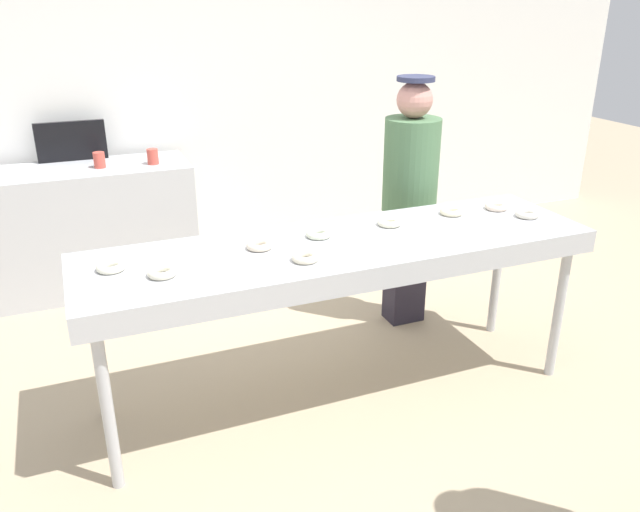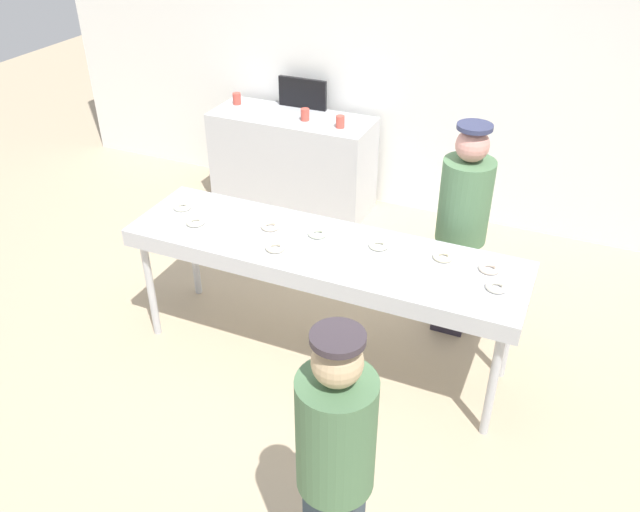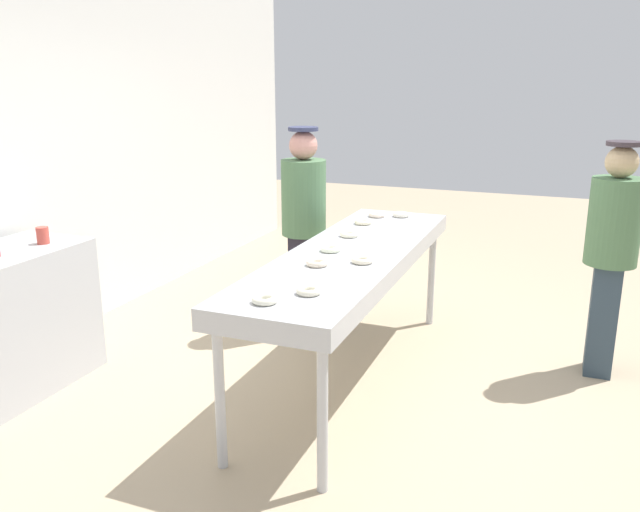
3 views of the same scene
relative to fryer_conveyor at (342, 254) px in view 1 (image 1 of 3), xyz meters
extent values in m
plane|color=tan|center=(0.00, 0.00, -0.86)|extent=(16.00, 16.00, 0.00)
cube|color=white|center=(0.00, 2.49, 0.83)|extent=(8.00, 0.12, 3.37)
cube|color=#B7BABF|center=(0.00, 0.00, 0.01)|extent=(2.69, 0.74, 0.12)
cube|color=slate|center=(0.00, 0.00, 0.03)|extent=(2.29, 0.52, 0.07)
cylinder|color=#B7BABF|center=(-1.25, -0.29, -0.46)|extent=(0.06, 0.06, 0.80)
cylinder|color=#B7BABF|center=(1.25, -0.29, -0.46)|extent=(0.06, 0.06, 0.80)
cylinder|color=#B7BABF|center=(-1.25, 0.29, -0.46)|extent=(0.06, 0.06, 0.80)
cylinder|color=#B7BABF|center=(1.25, 0.29, -0.46)|extent=(0.06, 0.06, 0.80)
torus|color=#F4E8C6|center=(-0.26, -0.16, 0.09)|extent=(0.16, 0.16, 0.04)
torus|color=white|center=(-0.08, 0.11, 0.09)|extent=(0.16, 0.16, 0.04)
torus|color=white|center=(-1.14, 0.07, 0.09)|extent=(0.18, 0.18, 0.04)
torus|color=silver|center=(1.15, -0.04, 0.09)|extent=(0.15, 0.15, 0.04)
torus|color=#F8E0C8|center=(1.07, 0.15, 0.09)|extent=(0.19, 0.19, 0.04)
torus|color=#F3E0C3|center=(-0.42, 0.07, 0.09)|extent=(0.16, 0.16, 0.04)
torus|color=#FBEFC6|center=(0.77, 0.17, 0.09)|extent=(0.19, 0.19, 0.04)
torus|color=white|center=(0.35, 0.13, 0.09)|extent=(0.18, 0.18, 0.04)
torus|color=#F2EACB|center=(-0.93, -0.09, 0.09)|extent=(0.18, 0.18, 0.04)
cube|color=#272330|center=(0.78, 0.67, -0.46)|extent=(0.24, 0.18, 0.80)
cylinder|color=#4C724C|center=(0.78, 0.67, 0.24)|extent=(0.36, 0.36, 0.60)
sphere|color=tan|center=(0.78, 0.67, 0.65)|extent=(0.22, 0.22, 0.22)
cylinder|color=#2E3350|center=(0.78, 0.67, 0.78)|extent=(0.23, 0.23, 0.03)
cube|color=#B7BABF|center=(-1.21, 2.04, -0.39)|extent=(1.60, 0.61, 0.94)
cylinder|color=#CC4C3F|center=(-0.66, 1.95, 0.14)|extent=(0.08, 0.08, 0.11)
cylinder|color=#CC4C3F|center=(-1.04, 1.99, 0.14)|extent=(0.08, 0.08, 0.11)
cube|color=black|center=(-1.21, 2.30, 0.23)|extent=(0.50, 0.04, 0.29)
camera|label=1|loc=(-1.25, -2.78, 1.25)|focal=35.56mm
camera|label=2|loc=(1.44, -3.35, 2.32)|focal=36.46mm
camera|label=3|loc=(-3.92, -1.33, 1.17)|focal=36.56mm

